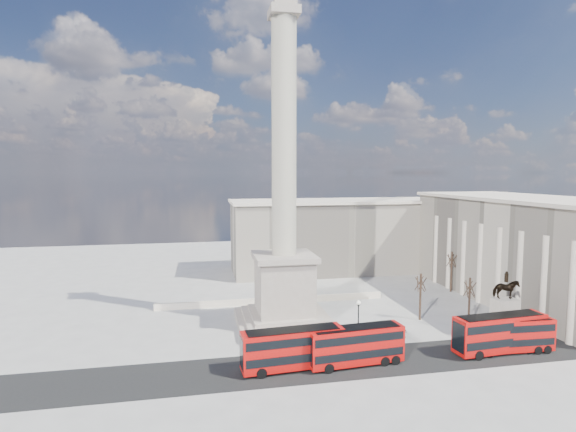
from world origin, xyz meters
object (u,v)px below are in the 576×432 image
(pedestrian_walking, at_px, (455,336))
(red_bus_a, at_px, (293,348))
(pedestrian_standing, at_px, (476,334))
(pedestrian_crossing, at_px, (404,332))
(red_bus_c, at_px, (511,335))
(victorian_lamp, at_px, (358,319))
(red_bus_b, at_px, (356,345))
(nelsons_column, at_px, (284,240))
(equestrian_statue, at_px, (505,310))
(red_bus_d, at_px, (500,333))

(pedestrian_walking, bearing_deg, red_bus_a, -168.77)
(pedestrian_standing, height_order, pedestrian_crossing, pedestrian_standing)
(red_bus_a, height_order, red_bus_c, red_bus_a)
(victorian_lamp, bearing_deg, red_bus_b, -111.98)
(red_bus_a, bearing_deg, nelsons_column, 78.80)
(red_bus_c, relative_size, pedestrian_walking, 6.41)
(equestrian_statue, bearing_deg, red_bus_b, -163.99)
(pedestrian_walking, distance_m, pedestrian_crossing, 6.69)
(nelsons_column, height_order, pedestrian_walking, nelsons_column)
(red_bus_c, distance_m, equestrian_statue, 8.81)
(victorian_lamp, bearing_deg, equestrian_statue, 2.39)
(pedestrian_standing, bearing_deg, equestrian_statue, -162.29)
(red_bus_b, bearing_deg, pedestrian_walking, 11.10)
(pedestrian_walking, bearing_deg, pedestrian_crossing, 155.79)
(nelsons_column, bearing_deg, pedestrian_walking, -27.57)
(victorian_lamp, xyz_separation_m, pedestrian_standing, (16.22, -2.09, -2.59))
(red_bus_a, distance_m, pedestrian_crossing, 18.80)
(nelsons_column, relative_size, red_bus_c, 4.53)
(pedestrian_standing, bearing_deg, red_bus_b, 5.49)
(pedestrian_crossing, bearing_deg, equestrian_statue, -111.04)
(red_bus_c, xyz_separation_m, equestrian_statue, (4.65, 7.45, 0.72))
(pedestrian_walking, bearing_deg, equestrian_statue, 17.22)
(nelsons_column, relative_size, pedestrian_crossing, 32.92)
(red_bus_a, bearing_deg, red_bus_b, -6.27)
(nelsons_column, distance_m, equestrian_statue, 33.68)
(red_bus_b, height_order, victorian_lamp, victorian_lamp)
(victorian_lamp, distance_m, equestrian_statue, 22.79)
(pedestrian_standing, bearing_deg, red_bus_d, 88.62)
(red_bus_d, bearing_deg, pedestrian_walking, 122.95)
(red_bus_c, distance_m, pedestrian_standing, 5.01)
(red_bus_c, xyz_separation_m, pedestrian_walking, (-4.89, 4.67, -1.46))
(red_bus_b, height_order, pedestrian_standing, red_bus_b)
(red_bus_a, bearing_deg, pedestrian_walking, 5.86)
(red_bus_a, distance_m, pedestrian_standing, 26.71)
(equestrian_statue, relative_size, pedestrian_standing, 4.86)
(red_bus_a, height_order, pedestrian_walking, red_bus_a)
(red_bus_a, bearing_deg, red_bus_d, -5.04)
(red_bus_d, xyz_separation_m, pedestrian_walking, (-3.42, 4.53, -1.73))
(red_bus_b, bearing_deg, red_bus_c, -5.28)
(victorian_lamp, bearing_deg, pedestrian_crossing, 8.03)
(victorian_lamp, relative_size, pedestrian_standing, 3.30)
(nelsons_column, bearing_deg, pedestrian_crossing, -28.48)
(red_bus_c, bearing_deg, victorian_lamp, 162.67)
(nelsons_column, bearing_deg, red_bus_b, -69.89)
(red_bus_a, height_order, equestrian_statue, equestrian_statue)
(red_bus_a, relative_size, pedestrian_crossing, 8.00)
(equestrian_statue, height_order, pedestrian_walking, equestrian_statue)
(red_bus_d, bearing_deg, victorian_lamp, 154.94)
(red_bus_a, distance_m, red_bus_c, 28.27)
(nelsons_column, bearing_deg, red_bus_d, -32.29)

